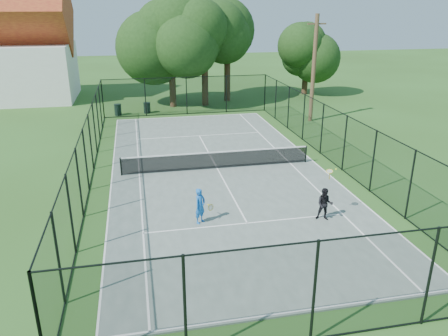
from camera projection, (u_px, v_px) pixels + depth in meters
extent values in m
plane|color=#2A4C1A|center=(217.00, 170.00, 23.37)|extent=(120.00, 120.00, 0.00)
cube|color=#55645C|center=(217.00, 169.00, 23.36)|extent=(11.00, 24.00, 0.06)
cylinder|color=black|center=(121.00, 167.00, 22.23)|extent=(0.08, 0.08, 0.95)
cylinder|color=black|center=(306.00, 154.00, 24.13)|extent=(0.08, 0.08, 0.95)
cube|color=black|center=(217.00, 160.00, 23.18)|extent=(10.00, 0.03, 0.88)
cube|color=white|center=(217.00, 152.00, 23.02)|extent=(10.00, 0.05, 0.06)
cylinder|color=#332114|center=(173.00, 85.00, 37.35)|extent=(0.56, 0.56, 3.70)
sphere|color=#173210|center=(171.00, 43.00, 36.13)|extent=(6.68, 6.68, 6.68)
cylinder|color=#332114|center=(205.00, 86.00, 37.94)|extent=(0.56, 0.56, 3.42)
sphere|color=#173210|center=(204.00, 47.00, 36.80)|extent=(6.14, 6.14, 6.14)
cylinder|color=#332114|center=(227.00, 81.00, 39.72)|extent=(0.56, 0.56, 3.66)
sphere|color=#173210|center=(227.00, 43.00, 38.57)|extent=(5.80, 5.80, 5.80)
cylinder|color=#332114|center=(305.00, 80.00, 42.94)|extent=(0.56, 0.56, 2.72)
sphere|color=#173210|center=(307.00, 54.00, 42.05)|extent=(4.74, 4.74, 4.74)
cylinder|color=black|center=(118.00, 110.00, 34.82)|extent=(0.54, 0.54, 0.85)
cylinder|color=black|center=(117.00, 104.00, 34.67)|extent=(0.58, 0.58, 0.05)
cylinder|color=black|center=(147.00, 108.00, 35.52)|extent=(0.54, 0.54, 0.83)
cylinder|color=black|center=(147.00, 103.00, 35.37)|extent=(0.58, 0.58, 0.05)
cylinder|color=#4C3823|center=(314.00, 69.00, 31.97)|extent=(0.30, 0.30, 7.73)
cube|color=#4C3823|center=(317.00, 24.00, 30.86)|extent=(1.40, 0.10, 0.10)
imported|color=blue|center=(200.00, 206.00, 17.29)|extent=(0.63, 0.62, 1.46)
torus|color=gold|center=(211.00, 207.00, 17.58)|extent=(0.27, 0.18, 0.29)
cylinder|color=silver|center=(211.00, 207.00, 17.58)|extent=(0.23, 0.15, 0.25)
imported|color=black|center=(325.00, 204.00, 17.55)|extent=(0.81, 0.73, 1.36)
torus|color=gold|center=(330.00, 171.00, 17.47)|extent=(0.30, 0.28, 0.14)
cylinder|color=silver|center=(330.00, 171.00, 17.47)|extent=(0.26, 0.24, 0.11)
sphere|color=#CCE526|center=(336.00, 169.00, 17.60)|extent=(0.07, 0.07, 0.07)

